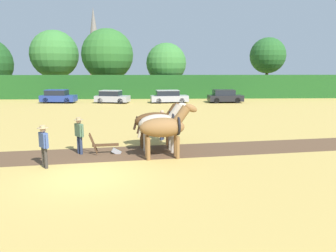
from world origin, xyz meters
TOP-DOWN VIEW (x-y plane):
  - ground_plane at (0.00, 0.00)m, footprint 240.00×240.00m
  - plowed_furrow_strip at (-1.84, 2.98)m, footprint 31.10×6.94m
  - hedgerow at (0.00, 31.84)m, footprint 63.91×1.64m
  - tree_center_left at (-12.12, 37.78)m, footprint 6.99×6.99m
  - tree_center at (-4.30, 37.32)m, footprint 7.52×7.52m
  - tree_center_right at (4.25, 35.63)m, footprint 5.71×5.71m
  - tree_right at (19.56, 37.56)m, footprint 5.32×5.32m
  - church_spire at (-11.21, 65.58)m, footprint 2.69×2.69m
  - draft_horse_lead_left at (3.05, 2.52)m, footprint 2.78×1.20m
  - draft_horse_lead_right at (2.89, 3.63)m, footprint 2.66×1.26m
  - draft_horse_trail_left at (2.73, 4.74)m, footprint 2.77×1.20m
  - plow at (0.37, 3.28)m, footprint 1.52×0.53m
  - farmer_at_plow at (-0.98, 3.37)m, footprint 0.48×0.53m
  - farmer_beside_team at (3.01, 6.29)m, footprint 0.43×0.60m
  - farmer_onlooker_left at (-1.92, 1.20)m, footprint 0.48×0.54m
  - parked_car_far_left at (-8.68, 26.62)m, footprint 4.09×2.02m
  - parked_car_left at (-2.39, 26.23)m, footprint 4.12×2.49m
  - parked_car_center_left at (4.22, 26.18)m, footprint 4.46×2.15m
  - parked_car_center at (10.81, 26.17)m, footprint 4.05×1.98m

SIDE VIEW (x-z plane):
  - ground_plane at x=0.00m, z-range 0.00..0.00m
  - plowed_furrow_strip at x=-1.84m, z-range 0.00..0.01m
  - plow at x=0.37m, z-range -0.25..0.88m
  - parked_car_left at x=-2.39m, z-range -0.03..1.44m
  - parked_car_center_left at x=4.22m, z-range -0.03..1.45m
  - parked_car_center at x=10.81m, z-range -0.03..1.48m
  - parked_car_far_left at x=-8.68m, z-range -0.03..1.51m
  - farmer_beside_team at x=3.01m, z-range 0.14..1.86m
  - farmer_at_plow at x=-0.98m, z-range 0.16..1.91m
  - farmer_onlooker_left at x=-1.92m, z-range 0.16..1.93m
  - draft_horse_trail_left at x=2.73m, z-range 0.18..2.53m
  - draft_horse_lead_right at x=2.89m, z-range 0.16..2.63m
  - draft_horse_lead_left at x=3.05m, z-range 0.16..2.69m
  - hedgerow at x=0.00m, z-range 0.00..3.09m
  - tree_center_right at x=4.25m, z-range 0.90..8.44m
  - tree_right at x=19.56m, z-range 1.57..10.07m
  - tree_center at x=-4.30m, z-range 1.07..10.75m
  - tree_center_left at x=-12.12m, z-range 1.23..10.70m
  - church_spire at x=-11.21m, z-range 0.41..17.85m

